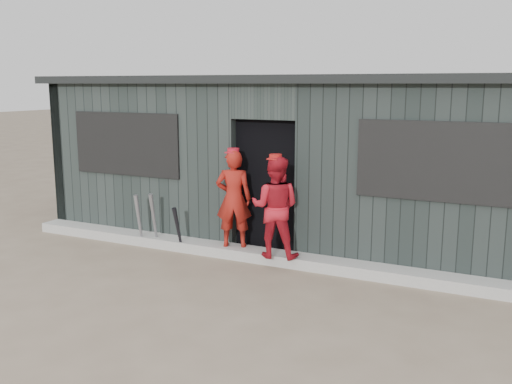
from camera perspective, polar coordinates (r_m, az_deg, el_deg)
The scene contains 9 objects.
ground at distance 6.78m, azimuth -6.79°, elevation -10.93°, with size 80.00×80.00×0.00m, color #746350.
curb at distance 8.25m, azimuth 0.06°, elevation -6.30°, with size 8.00×0.36×0.15m, color #A1A19C.
bat_left at distance 8.92m, azimuth -10.16°, elevation -2.80°, with size 0.07×0.07×0.87m, color gray.
bat_mid at distance 9.00m, azimuth -11.61°, elevation -2.81°, with size 0.07×0.07×0.83m, color gray.
bat_right at distance 8.61m, azimuth -7.79°, elevation -3.76°, with size 0.07×0.07×0.71m, color black.
player_red_left at distance 8.25m, azimuth -2.25°, elevation -0.68°, with size 0.52×0.34×1.42m, color maroon.
player_red_right at distance 7.75m, azimuth 1.93°, elevation -1.52°, with size 0.68×0.53×1.40m, color red.
player_grey_back at distance 8.47m, azimuth 4.49°, elevation -1.45°, with size 0.69×0.45×1.42m, color silver.
dugout at distance 9.51m, azimuth 4.50°, elevation 3.43°, with size 8.30×3.30×2.62m.
Camera 1 is at (3.44, -5.28, 2.50)m, focal length 40.00 mm.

